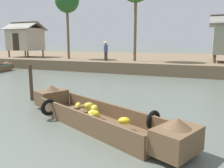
{
  "coord_description": "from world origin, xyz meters",
  "views": [
    {
      "loc": [
        3.96,
        -0.57,
        2.28
      ],
      "look_at": [
        0.84,
        6.76,
        0.86
      ],
      "focal_mm": 36.02,
      "sensor_mm": 36.0,
      "label": 1
    }
  ],
  "objects_px": {
    "stilt_house_left": "(25,39)",
    "mooring_post": "(31,83)",
    "banana_boat": "(96,115)",
    "palm_tree_mid": "(67,1)",
    "vendor_person": "(106,50)"
  },
  "relations": [
    {
      "from": "stilt_house_left",
      "to": "mooring_post",
      "type": "distance_m",
      "value": 17.56
    },
    {
      "from": "banana_boat",
      "to": "mooring_post",
      "type": "relative_size",
      "value": 3.87
    },
    {
      "from": "banana_boat",
      "to": "palm_tree_mid",
      "type": "height_order",
      "value": "palm_tree_mid"
    },
    {
      "from": "banana_boat",
      "to": "vendor_person",
      "type": "relative_size",
      "value": 3.41
    },
    {
      "from": "mooring_post",
      "to": "stilt_house_left",
      "type": "bearing_deg",
      "value": 134.14
    },
    {
      "from": "mooring_post",
      "to": "vendor_person",
      "type": "bearing_deg",
      "value": 97.97
    },
    {
      "from": "vendor_person",
      "to": "mooring_post",
      "type": "bearing_deg",
      "value": -82.03
    },
    {
      "from": "stilt_house_left",
      "to": "vendor_person",
      "type": "height_order",
      "value": "stilt_house_left"
    },
    {
      "from": "banana_boat",
      "to": "palm_tree_mid",
      "type": "bearing_deg",
      "value": 126.34
    },
    {
      "from": "banana_boat",
      "to": "vendor_person",
      "type": "distance_m",
      "value": 13.28
    },
    {
      "from": "banana_boat",
      "to": "stilt_house_left",
      "type": "bearing_deg",
      "value": 138.47
    },
    {
      "from": "vendor_person",
      "to": "palm_tree_mid",
      "type": "bearing_deg",
      "value": 165.86
    },
    {
      "from": "banana_boat",
      "to": "stilt_house_left",
      "type": "height_order",
      "value": "stilt_house_left"
    },
    {
      "from": "stilt_house_left",
      "to": "banana_boat",
      "type": "bearing_deg",
      "value": -41.53
    },
    {
      "from": "stilt_house_left",
      "to": "vendor_person",
      "type": "relative_size",
      "value": 2.31
    }
  ]
}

